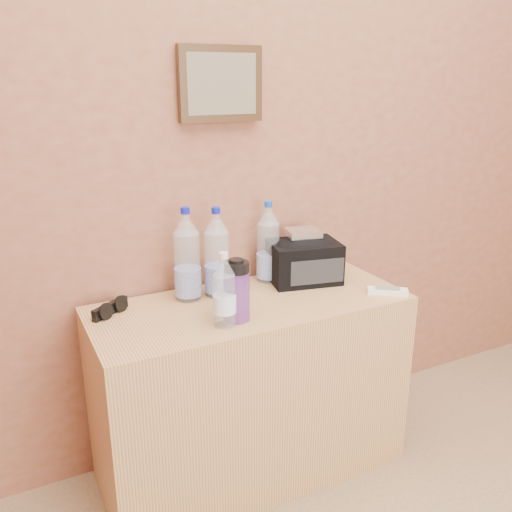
# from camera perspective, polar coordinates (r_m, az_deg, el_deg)

# --- Properties ---
(picture_frame) EXTENTS (0.30, 0.03, 0.25)m
(picture_frame) POSITION_cam_1_polar(r_m,az_deg,el_deg) (1.92, -3.73, 17.62)
(picture_frame) COLOR #382311
(picture_frame) RESTS_ON room_shell
(dresser) EXTENTS (1.10, 0.46, 0.68)m
(dresser) POSITION_cam_1_polar(r_m,az_deg,el_deg) (2.03, -0.55, -13.79)
(dresser) COLOR tan
(dresser) RESTS_ON ground
(pet_large_a) EXTENTS (0.09, 0.09, 0.33)m
(pet_large_a) POSITION_cam_1_polar(r_m,az_deg,el_deg) (1.87, -7.26, -0.35)
(pet_large_a) COLOR #CEE2FB
(pet_large_a) RESTS_ON dresser
(pet_large_b) EXTENTS (0.09, 0.09, 0.32)m
(pet_large_b) POSITION_cam_1_polar(r_m,az_deg,el_deg) (1.89, -4.13, -0.11)
(pet_large_b) COLOR white
(pet_large_b) RESTS_ON dresser
(pet_large_c) EXTENTS (0.08, 0.08, 0.31)m
(pet_large_c) POSITION_cam_1_polar(r_m,az_deg,el_deg) (2.03, 1.28, 1.05)
(pet_large_c) COLOR silver
(pet_large_c) RESTS_ON dresser
(pet_small) EXTENTS (0.07, 0.07, 0.24)m
(pet_small) POSITION_cam_1_polar(r_m,az_deg,el_deg) (1.67, -3.35, -4.01)
(pet_small) COLOR #ACC4D7
(pet_small) RESTS_ON dresser
(nalgene_bottle) EXTENTS (0.08, 0.08, 0.20)m
(nalgene_bottle) POSITION_cam_1_polar(r_m,az_deg,el_deg) (1.71, -2.04, -3.63)
(nalgene_bottle) COLOR #6127A3
(nalgene_bottle) RESTS_ON dresser
(sunglasses) EXTENTS (0.15, 0.13, 0.04)m
(sunglasses) POSITION_cam_1_polar(r_m,az_deg,el_deg) (1.84, -15.10, -5.37)
(sunglasses) COLOR black
(sunglasses) RESTS_ON dresser
(ac_remote) EXTENTS (0.14, 0.12, 0.02)m
(ac_remote) POSITION_cam_1_polar(r_m,az_deg,el_deg) (2.00, 13.68, -3.63)
(ac_remote) COLOR white
(ac_remote) RESTS_ON dresser
(toiletry_bag) EXTENTS (0.29, 0.23, 0.17)m
(toiletry_bag) POSITION_cam_1_polar(r_m,az_deg,el_deg) (2.04, 5.08, -0.33)
(toiletry_bag) COLOR black
(toiletry_bag) RESTS_ON dresser
(foil_packet) EXTENTS (0.14, 0.12, 0.03)m
(foil_packet) POSITION_cam_1_polar(r_m,az_deg,el_deg) (2.03, 4.96, 2.47)
(foil_packet) COLOR silver
(foil_packet) RESTS_ON toiletry_bag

